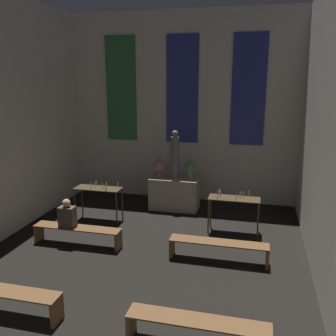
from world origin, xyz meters
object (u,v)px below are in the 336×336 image
pew_back_left (77,232)px  pew_back_right (218,247)px  flower_vase_right (190,168)px  pew_second_right (197,327)px  candle_rack_right (234,203)px  altar (175,193)px  candle_rack_left (98,192)px  person_seated (67,215)px  statue (175,156)px  pew_second_left (1,296)px  flower_vase_left (160,166)px

pew_back_left → pew_back_right: (3.17, 0.00, 0.00)m
flower_vase_right → pew_second_right: (1.14, -5.50, -0.92)m
flower_vase_right → candle_rack_right: size_ratio=0.42×
altar → flower_vase_right: 0.90m
candle_rack_left → pew_back_right: candle_rack_left is taller
candle_rack_right → person_seated: person_seated is taller
statue → flower_vase_right: 0.54m
altar → statue: size_ratio=1.01×
pew_second_left → pew_back_left: bearing=90.0°
pew_back_left → pew_second_left: bearing=-90.0°
flower_vase_left → flower_vase_right: same height
statue → pew_back_right: size_ratio=0.67×
pew_back_left → candle_rack_right: bearing=25.3°
altar → candle_rack_right: (1.77, -1.31, 0.29)m
candle_rack_left → pew_second_left: (0.18, -4.19, -0.43)m
person_seated → altar: bearing=58.0°
flower_vase_left → candle_rack_right: 2.62m
pew_back_right → pew_second_right: bearing=-90.0°
altar → pew_back_right: bearing=-61.3°
candle_rack_left → pew_back_left: bearing=-83.6°
candle_rack_right → pew_second_left: (-3.35, -4.19, -0.43)m
altar → pew_back_right: size_ratio=0.68×
flower_vase_right → pew_second_left: size_ratio=0.25×
flower_vase_right → pew_back_right: 3.25m
pew_second_right → pew_back_right: same height
statue → altar: bearing=0.0°
altar → candle_rack_left: (-1.76, -1.31, 0.29)m
pew_back_left → flower_vase_right: bearing=54.9°
candle_rack_left → pew_second_right: 5.38m
flower_vase_left → candle_rack_left: bearing=-135.3°
altar → pew_second_left: 5.72m
candle_rack_left → candle_rack_right: candle_rack_left is taller
flower_vase_right → pew_second_right: flower_vase_right is taller
candle_rack_right → pew_back_left: (-3.35, -1.59, -0.43)m
flower_vase_right → pew_back_left: 3.65m
candle_rack_left → pew_second_left: size_ratio=0.61×
statue → pew_second_left: 5.85m
candle_rack_left → pew_second_left: 4.21m
altar → pew_second_left: (-1.59, -5.50, -0.14)m
pew_second_left → altar: bearing=73.9°
pew_second_left → pew_back_right: 4.10m
pew_back_left → pew_back_right: size_ratio=1.00×
statue → pew_back_left: bearing=-118.7°
candle_rack_right → candle_rack_left: bearing=-180.0°
candle_rack_left → pew_second_right: (3.35, -4.19, -0.43)m
flower_vase_left → pew_back_left: size_ratio=0.25×
pew_second_right → altar: bearing=106.1°
flower_vase_left → candle_rack_left: 1.92m
statue → pew_second_left: (-1.59, -5.50, -1.24)m
candle_rack_left → candle_rack_right: 3.53m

